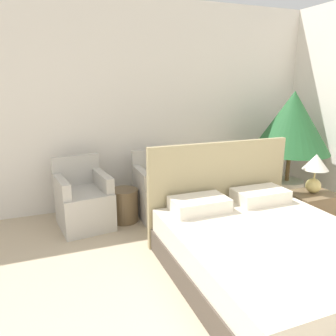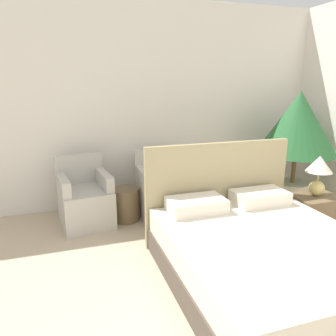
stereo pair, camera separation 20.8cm
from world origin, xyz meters
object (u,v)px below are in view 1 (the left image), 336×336
object	(u,v)px
bed	(267,251)
armchair_near_window_left	(84,204)
potted_palm	(292,127)
table_lamp	(315,168)
nightstand	(311,210)
armchair_near_window_right	(160,194)
side_table	(124,205)

from	to	relation	value
bed	armchair_near_window_left	size ratio (longest dim) A/B	2.33
potted_palm	table_lamp	xyz separation A→B (m)	(-0.34, -0.84, -0.37)
potted_palm	bed	bearing A→B (deg)	-134.89
bed	potted_palm	bearing A→B (deg)	45.11
potted_palm	armchair_near_window_left	bearing A→B (deg)	175.84
potted_palm	nightstand	size ratio (longest dim) A/B	2.99
bed	armchair_near_window_right	distance (m)	1.82
bed	table_lamp	size ratio (longest dim) A/B	4.11
nightstand	side_table	bearing A→B (deg)	153.90
bed	nightstand	distance (m)	1.39
bed	side_table	size ratio (longest dim) A/B	4.64
bed	armchair_near_window_right	world-z (taller)	bed
side_table	bed	bearing A→B (deg)	-61.92
armchair_near_window_right	potted_palm	distance (m)	2.16
bed	table_lamp	distance (m)	1.49
nightstand	table_lamp	xyz separation A→B (m)	(0.01, 0.01, 0.54)
potted_palm	table_lamp	distance (m)	0.98
armchair_near_window_left	armchair_near_window_right	size ratio (longest dim) A/B	1.00
armchair_near_window_right	nightstand	bearing A→B (deg)	-32.47
nightstand	bed	bearing A→B (deg)	-149.82
bed	armchair_near_window_left	xyz separation A→B (m)	(-1.43, 1.77, 0.03)
armchair_near_window_right	side_table	world-z (taller)	armchair_near_window_right
bed	side_table	distance (m)	1.97
nightstand	table_lamp	world-z (taller)	table_lamp
armchair_near_window_left	potted_palm	distance (m)	3.11
bed	armchair_near_window_left	world-z (taller)	bed
table_lamp	armchair_near_window_left	bearing A→B (deg)	158.11
bed	armchair_near_window_right	bearing A→B (deg)	103.32
nightstand	armchair_near_window_left	bearing A→B (deg)	157.76
armchair_near_window_right	nightstand	world-z (taller)	armchair_near_window_right
armchair_near_window_left	armchair_near_window_right	xyz separation A→B (m)	(1.01, 0.00, 0.00)
armchair_near_window_right	table_lamp	size ratio (longest dim) A/B	1.76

